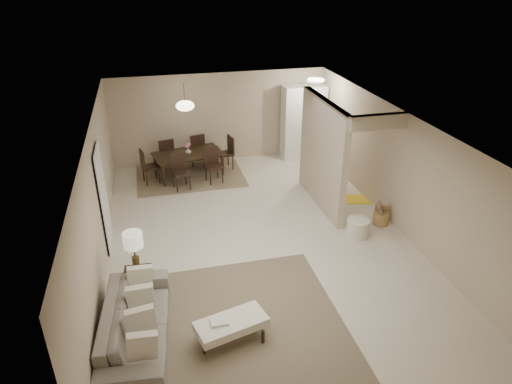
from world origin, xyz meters
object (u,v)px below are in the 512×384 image
object	(u,v)px
dining_table	(189,165)
sofa	(136,324)
wicker_basket	(381,218)
ottoman_bench	(231,324)
side_table	(139,284)
pantry_cabinet	(303,122)
round_pouf	(358,228)

from	to	relation	value
dining_table	sofa	bearing A→B (deg)	-116.05
wicker_basket	ottoman_bench	bearing A→B (deg)	-145.63
ottoman_bench	sofa	bearing A→B (deg)	153.25
side_table	pantry_cabinet	bearing A→B (deg)	48.52
side_table	dining_table	size ratio (longest dim) A/B	0.28
pantry_cabinet	wicker_basket	bearing A→B (deg)	-84.49
sofa	side_table	size ratio (longest dim) A/B	4.66
dining_table	round_pouf	bearing A→B (deg)	-64.05
wicker_basket	pantry_cabinet	bearing A→B (deg)	95.51
wicker_basket	sofa	bearing A→B (deg)	-155.99
dining_table	ottoman_bench	bearing A→B (deg)	-102.88
ottoman_bench	wicker_basket	world-z (taller)	ottoman_bench
round_pouf	ottoman_bench	bearing A→B (deg)	-143.75
round_pouf	dining_table	xyz separation A→B (m)	(-3.06, 3.88, 0.13)
sofa	ottoman_bench	xyz separation A→B (m)	(1.37, -0.30, -0.03)
sofa	dining_table	size ratio (longest dim) A/B	1.29
wicker_basket	dining_table	bearing A→B (deg)	136.64
ottoman_bench	dining_table	xyz separation A→B (m)	(0.06, 6.17, 0.01)
ottoman_bench	round_pouf	bearing A→B (deg)	21.82
wicker_basket	side_table	bearing A→B (deg)	-166.64
ottoman_bench	wicker_basket	bearing A→B (deg)	19.93
round_pouf	wicker_basket	distance (m)	0.78
round_pouf	wicker_basket	size ratio (longest dim) A/B	1.36
pantry_cabinet	side_table	bearing A→B (deg)	-131.48
sofa	pantry_cabinet	bearing A→B (deg)	-31.16
pantry_cabinet	side_table	world-z (taller)	pantry_cabinet
pantry_cabinet	sofa	size ratio (longest dim) A/B	0.91
pantry_cabinet	dining_table	bearing A→B (deg)	-170.00
ottoman_bench	dining_table	world-z (taller)	dining_table
pantry_cabinet	round_pouf	xyz separation A→B (m)	(-0.30, -4.48, -0.87)
ottoman_bench	side_table	size ratio (longest dim) A/B	2.32
round_pouf	dining_table	bearing A→B (deg)	128.28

